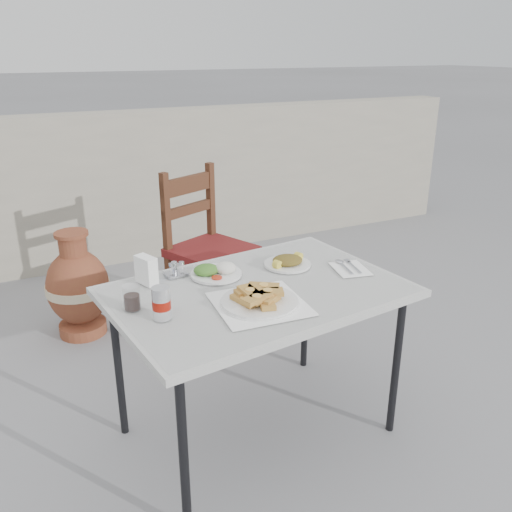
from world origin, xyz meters
name	(u,v)px	position (x,y,z in m)	size (l,w,h in m)	color
ground	(285,423)	(0.00, 0.00, 0.00)	(80.00, 80.00, 0.00)	slate
cafe_table	(258,299)	(-0.14, 0.01, 0.68)	(1.29, 0.96, 0.73)	black
pide_plate	(260,297)	(-0.20, -0.13, 0.76)	(0.37, 0.37, 0.07)	white
salad_rice_plate	(215,271)	(-0.25, 0.21, 0.75)	(0.23, 0.23, 0.06)	white
salad_chopped_plate	(287,262)	(0.09, 0.18, 0.75)	(0.21, 0.21, 0.05)	white
soda_can	(161,303)	(-0.57, -0.08, 0.79)	(0.07, 0.07, 0.12)	white
cola_glass	(132,299)	(-0.65, 0.05, 0.77)	(0.07, 0.07, 0.10)	white
napkin_holder	(146,270)	(-0.54, 0.26, 0.79)	(0.09, 0.11, 0.12)	white
condiment_caddy	(176,271)	(-0.40, 0.29, 0.75)	(0.10, 0.09, 0.07)	silver
cutlery_napkin	(349,267)	(0.33, 0.03, 0.73)	(0.18, 0.21, 0.01)	white
chair	(207,247)	(0.05, 1.12, 0.51)	(0.58, 0.58, 0.99)	black
terracotta_urn	(78,288)	(-0.72, 1.31, 0.31)	(0.38, 0.38, 0.66)	brown
back_wall	(142,186)	(0.00, 2.50, 0.60)	(6.00, 0.25, 1.20)	gray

